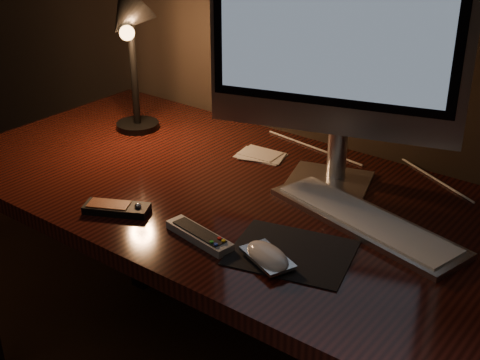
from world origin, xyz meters
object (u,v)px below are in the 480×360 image
Objects in this scene: mouse at (268,258)px; desk_lamp at (129,38)px; keyboard at (365,220)px; monitor at (337,34)px; media_remote at (117,208)px; tv_remote at (199,235)px; desk at (268,230)px.

desk_lamp is (-0.69, 0.32, 0.27)m from mouse.
desk_lamp reaches higher than keyboard.
monitor is 4.00× the size of media_remote.
keyboard is 0.36m from tv_remote.
desk_lamp is at bearing 157.07° from tv_remote.
media_remote is (-0.39, -0.04, -0.00)m from mouse.
desk is 0.33m from tv_remote.
monitor is 0.61m from desk_lamp.
mouse is at bearing -93.97° from monitor.
monitor reaches higher than keyboard.
monitor reaches higher than media_remote.
tv_remote is at bearing -118.35° from monitor.
media_remote reaches higher than mouse.
keyboard is 3.04× the size of media_remote.
desk_lamp is (-0.76, 0.06, 0.27)m from keyboard.
desk is 0.40m from media_remote.
tv_remote is (0.22, 0.02, -0.00)m from media_remote.
desk is at bearing -173.47° from keyboard.
mouse is at bearing -55.20° from desk.
mouse is 0.67× the size of tv_remote.
media_remote reaches higher than keyboard.
desk_lamp reaches higher than tv_remote.
tv_remote is 0.42× the size of desk_lamp.
media_remote is at bearing -143.39° from monitor.
mouse is (0.20, -0.29, 0.14)m from desk.
monitor is at bearing 157.79° from keyboard.
keyboard is at bearing 57.28° from tv_remote.
monitor is 1.32× the size of keyboard.
mouse is at bearing 13.96° from tv_remote.
media_remote is 0.37× the size of desk_lamp.
mouse is (0.09, -0.37, -0.35)m from monitor.
media_remote is (-0.19, -0.32, 0.14)m from desk.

